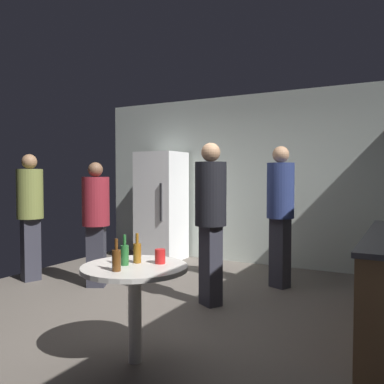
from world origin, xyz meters
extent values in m
cube|color=#5B544C|center=(0.00, 0.00, -0.05)|extent=(5.20, 5.20, 0.10)
cube|color=beige|center=(0.00, 2.63, 1.35)|extent=(5.32, 0.06, 2.70)
cube|color=white|center=(-1.37, 2.20, 0.90)|extent=(0.70, 0.65, 1.80)
cube|color=#262628|center=(-1.16, 1.86, 0.99)|extent=(0.03, 0.03, 0.60)
cylinder|color=beige|center=(0.49, -1.08, 0.35)|extent=(0.10, 0.10, 0.70)
cylinder|color=beige|center=(0.49, -1.08, 0.72)|extent=(0.80, 0.80, 0.03)
cylinder|color=#8C5919|center=(0.45, -0.99, 0.81)|extent=(0.06, 0.06, 0.15)
cylinder|color=#8C5919|center=(0.45, -0.99, 0.93)|extent=(0.02, 0.02, 0.08)
cylinder|color=#593314|center=(0.48, -1.28, 0.81)|extent=(0.06, 0.06, 0.15)
cylinder|color=#593314|center=(0.48, -1.28, 0.93)|extent=(0.02, 0.02, 0.08)
cylinder|color=#26662D|center=(0.42, -1.10, 0.81)|extent=(0.06, 0.06, 0.15)
cylinder|color=#26662D|center=(0.42, -1.10, 0.93)|extent=(0.02, 0.02, 0.08)
cylinder|color=red|center=(0.62, -0.93, 0.79)|extent=(0.08, 0.08, 0.11)
cube|color=#2D2D38|center=(-2.16, 0.19, 0.42)|extent=(0.24, 0.27, 0.83)
cylinder|color=olive|center=(-2.16, 0.19, 1.17)|extent=(0.44, 0.44, 0.66)
sphere|color=#8C6647|center=(-2.16, 0.19, 1.59)|extent=(0.20, 0.20, 0.20)
cube|color=#2D2D38|center=(0.88, 1.45, 0.44)|extent=(0.27, 0.24, 0.88)
cylinder|color=navy|center=(0.88, 1.45, 1.22)|extent=(0.45, 0.45, 0.69)
sphere|color=tan|center=(0.88, 1.45, 1.67)|extent=(0.21, 0.21, 0.21)
cube|color=#2D2D38|center=(-1.18, 0.38, 0.39)|extent=(0.27, 0.25, 0.78)
cylinder|color=maroon|center=(-1.18, 0.38, 1.08)|extent=(0.46, 0.46, 0.62)
sphere|color=brown|center=(-1.18, 0.38, 1.48)|extent=(0.18, 0.18, 0.18)
cube|color=#2D2D38|center=(0.41, 0.41, 0.43)|extent=(0.28, 0.26, 0.87)
cylinder|color=black|center=(0.41, 0.41, 1.21)|extent=(0.47, 0.47, 0.69)
sphere|color=tan|center=(0.41, 0.41, 1.66)|extent=(0.21, 0.21, 0.21)
camera|label=1|loc=(2.29, -3.51, 1.41)|focal=37.71mm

